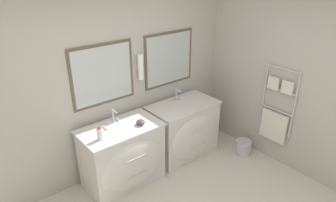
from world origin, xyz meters
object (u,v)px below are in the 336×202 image
(vanity_right, at_px, (184,130))
(waste_bin, at_px, (243,147))
(toiletry_bottle, at_px, (100,134))
(amenity_bowl, at_px, (140,122))
(vanity_left, at_px, (124,156))

(vanity_right, xyz_separation_m, waste_bin, (0.73, -0.60, -0.31))
(toiletry_bottle, bearing_deg, waste_bin, -14.02)
(toiletry_bottle, bearing_deg, vanity_right, 2.45)
(vanity_right, xyz_separation_m, amenity_bowl, (-0.84, -0.07, 0.46))
(amenity_bowl, bearing_deg, vanity_right, 4.64)
(vanity_left, xyz_separation_m, amenity_bowl, (0.24, -0.07, 0.46))
(toiletry_bottle, distance_m, amenity_bowl, 0.58)
(vanity_left, height_order, toiletry_bottle, toiletry_bottle)
(vanity_left, xyz_separation_m, waste_bin, (1.82, -0.60, -0.31))
(vanity_right, relative_size, waste_bin, 4.21)
(vanity_right, height_order, amenity_bowl, amenity_bowl)
(toiletry_bottle, relative_size, amenity_bowl, 1.49)
(waste_bin, bearing_deg, vanity_right, 140.62)
(vanity_right, relative_size, amenity_bowl, 9.09)
(amenity_bowl, bearing_deg, waste_bin, -18.59)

